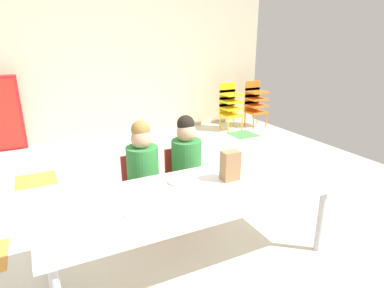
# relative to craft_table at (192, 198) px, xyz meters

# --- Properties ---
(ground_plane) EXTENTS (6.16, 5.45, 0.02)m
(ground_plane) POSITION_rel_craft_table_xyz_m (-0.07, 0.68, -0.51)
(ground_plane) COLOR silver
(back_wall) EXTENTS (6.16, 0.10, 2.48)m
(back_wall) POSITION_rel_craft_table_xyz_m (-0.07, 3.41, 0.73)
(back_wall) COLOR beige
(back_wall) RESTS_ON ground_plane
(craft_table) EXTENTS (1.97, 0.75, 0.55)m
(craft_table) POSITION_rel_craft_table_xyz_m (0.00, 0.00, 0.00)
(craft_table) COLOR white
(craft_table) RESTS_ON ground_plane
(seated_child_near_camera) EXTENTS (0.32, 0.31, 0.92)m
(seated_child_near_camera) POSITION_rel_craft_table_xyz_m (-0.15, 0.61, 0.05)
(seated_child_near_camera) COLOR red
(seated_child_near_camera) RESTS_ON ground_plane
(seated_child_middle_seat) EXTENTS (0.33, 0.33, 0.92)m
(seated_child_middle_seat) POSITION_rel_craft_table_xyz_m (0.25, 0.61, 0.05)
(seated_child_middle_seat) COLOR red
(seated_child_middle_seat) RESTS_ON ground_plane
(kid_chair_yellow_stack) EXTENTS (0.32, 0.30, 0.80)m
(kid_chair_yellow_stack) POSITION_rel_craft_table_xyz_m (2.17, 2.88, -0.05)
(kid_chair_yellow_stack) COLOR yellow
(kid_chair_yellow_stack) RESTS_ON ground_plane
(kid_chair_orange_stack) EXTENTS (0.32, 0.30, 0.80)m
(kid_chair_orange_stack) POSITION_rel_craft_table_xyz_m (2.70, 2.88, -0.05)
(kid_chair_orange_stack) COLOR orange
(kid_chair_orange_stack) RESTS_ON ground_plane
(paper_bag_brown) EXTENTS (0.13, 0.09, 0.22)m
(paper_bag_brown) POSITION_rel_craft_table_xyz_m (0.34, 0.06, 0.15)
(paper_bag_brown) COLOR #9E754C
(paper_bag_brown) RESTS_ON craft_table
(paper_plate_near_edge) EXTENTS (0.18, 0.18, 0.01)m
(paper_plate_near_edge) POSITION_rel_craft_table_xyz_m (-0.05, 0.16, 0.05)
(paper_plate_near_edge) COLOR white
(paper_plate_near_edge) RESTS_ON craft_table
(paper_plate_center_table) EXTENTS (0.18, 0.18, 0.01)m
(paper_plate_center_table) POSITION_rel_craft_table_xyz_m (-0.41, -0.10, 0.05)
(paper_plate_center_table) COLOR white
(paper_plate_center_table) RESTS_ON craft_table
(donut_powdered_on_plate) EXTENTS (0.10, 0.10, 0.03)m
(donut_powdered_on_plate) POSITION_rel_craft_table_xyz_m (-0.05, 0.16, 0.06)
(donut_powdered_on_plate) COLOR white
(donut_powdered_on_plate) RESTS_ON craft_table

